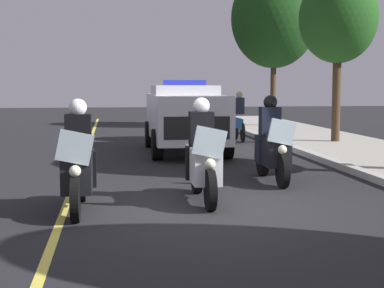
{
  "coord_description": "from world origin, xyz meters",
  "views": [
    {
      "loc": [
        8.82,
        -1.39,
        1.95
      ],
      "look_at": [
        -1.19,
        0.0,
        0.9
      ],
      "focal_mm": 54.58,
      "sensor_mm": 36.0,
      "label": 1
    }
  ],
  "objects": [
    {
      "name": "police_motorcycle_lead_left",
      "position": [
        -0.18,
        -1.9,
        0.7
      ],
      "size": [
        2.14,
        0.56,
        1.72
      ],
      "color": "black",
      "rests_on": "ground"
    },
    {
      "name": "police_motorcycle_lead_right",
      "position": [
        -0.64,
        0.11,
        0.7
      ],
      "size": [
        2.14,
        0.56,
        1.72
      ],
      "color": "black",
      "rests_on": "ground"
    },
    {
      "name": "tree_behind_suv",
      "position": [
        -16.51,
        5.78,
        4.82
      ],
      "size": [
        3.79,
        3.79,
        6.92
      ],
      "color": "#42301E",
      "rests_on": "sidewalk_strip"
    },
    {
      "name": "police_suv",
      "position": [
        -7.54,
        0.68,
        1.07
      ],
      "size": [
        4.92,
        2.11,
        2.05
      ],
      "color": "silver",
      "rests_on": "ground"
    },
    {
      "name": "ground_plane",
      "position": [
        0.0,
        0.0,
        0.0
      ],
      "size": [
        80.0,
        80.0,
        0.0
      ],
      "primitive_type": "plane",
      "color": "black"
    },
    {
      "name": "cyclist_background",
      "position": [
        -10.59,
        2.93,
        0.84
      ],
      "size": [
        1.76,
        0.32,
        1.69
      ],
      "color": "black",
      "rests_on": "ground"
    },
    {
      "name": "lane_stripe_center",
      "position": [
        0.0,
        -2.13,
        0.0
      ],
      "size": [
        48.0,
        0.12,
        0.01
      ],
      "primitive_type": "cube",
      "color": "#E0D14C",
      "rests_on": "ground"
    },
    {
      "name": "police_motorcycle_trailing",
      "position": [
        -2.39,
        1.78,
        0.7
      ],
      "size": [
        2.14,
        0.56,
        1.72
      ],
      "color": "black",
      "rests_on": "ground"
    },
    {
      "name": "tree_far_back",
      "position": [
        -9.13,
        5.78,
        3.99
      ],
      "size": [
        2.48,
        2.48,
        5.34
      ],
      "color": "#42301E",
      "rests_on": "sidewalk_strip"
    }
  ]
}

